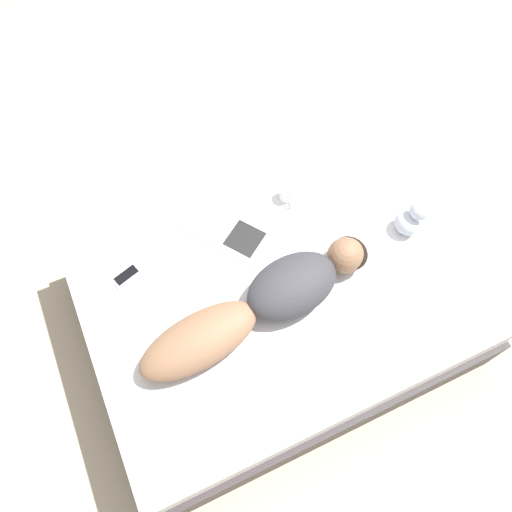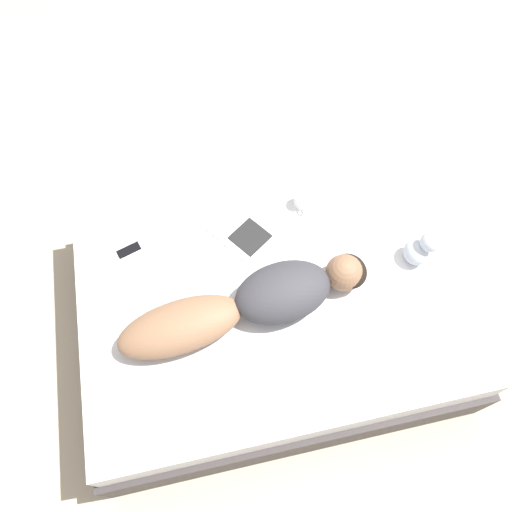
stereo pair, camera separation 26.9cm
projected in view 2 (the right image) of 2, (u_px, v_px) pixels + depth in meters
The scene contains 7 objects.
ground_plane at pixel (268, 320), 3.19m from camera, with size 12.00×12.00×0.00m, color #B7A88E.
bed at pixel (269, 303), 2.94m from camera, with size 1.65×2.11×0.58m.
person at pixel (253, 302), 2.52m from camera, with size 0.43×1.34×0.22m.
open_magazine at pixel (233, 224), 2.84m from camera, with size 0.61×0.54×0.01m.
coffee_mug at pixel (302, 200), 2.87m from camera, with size 0.13×0.09×0.09m.
cell_phone at pixel (129, 251), 2.76m from camera, with size 0.11×0.17×0.01m.
plush_toy at pixel (421, 249), 2.66m from camera, with size 0.15×0.17×0.21m.
Camera 2 is at (1.08, -0.31, 3.02)m, focal length 35.00 mm.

